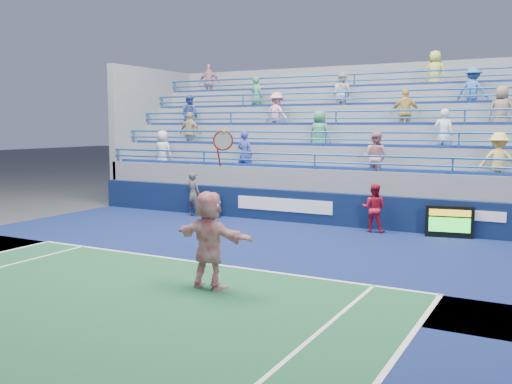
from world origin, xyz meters
The scene contains 8 objects.
ground centered at (0.00, 0.00, 0.00)m, with size 120.00×120.00×0.00m, color #333538.
sponsor_wall centered at (0.00, 6.50, 0.55)m, with size 18.00×0.32×1.10m.
bleacher_stand centered at (0.00, 10.27, 1.55)m, with size 18.00×5.60×6.13m.
serve_speed_board centered at (4.57, 6.13, 0.48)m, with size 1.39×0.40×0.96m.
judge_chair centered at (-3.64, 6.01, 0.27)m, with size 0.62×0.63×0.84m.
tennis_player centered at (1.15, -1.70, 1.02)m, with size 1.93×0.80×3.25m.
line_judge centered at (-4.48, 5.94, 0.82)m, with size 0.60×0.39×1.64m, color #131A34.
ball_girl centered at (2.31, 5.95, 0.76)m, with size 0.74×0.58×1.52m, color #A61327.
Camera 1 is at (7.39, -11.32, 3.34)m, focal length 40.00 mm.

